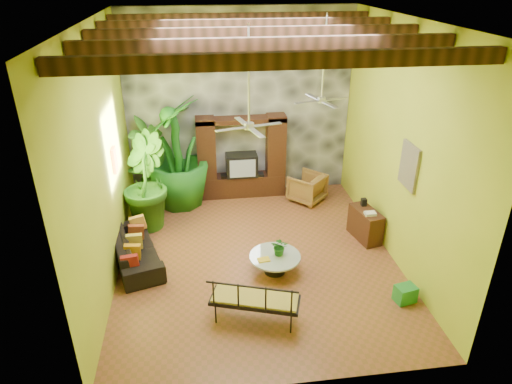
{
  "coord_description": "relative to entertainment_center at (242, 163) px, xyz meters",
  "views": [
    {
      "loc": [
        -1.15,
        -8.41,
        5.87
      ],
      "look_at": [
        0.01,
        0.2,
        1.53
      ],
      "focal_mm": 32.0,
      "sensor_mm": 36.0,
      "label": 1
    }
  ],
  "objects": [
    {
      "name": "ceiling_fan_front",
      "position": [
        -0.2,
        -3.54,
        2.44
      ],
      "size": [
        1.28,
        1.28,
        1.86
      ],
      "color": "#AEAEB2",
      "rests_on": "ceiling"
    },
    {
      "name": "left_wall",
      "position": [
        -3.0,
        -3.14,
        1.53
      ],
      "size": [
        0.02,
        7.0,
        5.0
      ],
      "primitive_type": "cube",
      "color": "#A5B829",
      "rests_on": "ground"
    },
    {
      "name": "ceiling_fan_back",
      "position": [
        1.6,
        -1.94,
        2.44
      ],
      "size": [
        1.28,
        1.28,
        1.86
      ],
      "color": "#AEAEB2",
      "rests_on": "ceiling"
    },
    {
      "name": "side_console",
      "position": [
        2.65,
        -2.69,
        -0.59
      ],
      "size": [
        0.61,
        1.0,
        0.75
      ],
      "primitive_type": "cube",
      "rotation": [
        0.0,
        0.0,
        0.22
      ],
      "color": "#391F12",
      "rests_on": "ground"
    },
    {
      "name": "entertainment_center",
      "position": [
        0.0,
        0.0,
        0.0
      ],
      "size": [
        2.4,
        0.55,
        2.3
      ],
      "color": "black",
      "rests_on": "ground"
    },
    {
      "name": "sofa",
      "position": [
        -2.65,
        -2.93,
        -0.65
      ],
      "size": [
        1.41,
        2.32,
        0.63
      ],
      "primitive_type": "imported",
      "rotation": [
        0.0,
        0.0,
        1.85
      ],
      "color": "black",
      "rests_on": "ground"
    },
    {
      "name": "yellow_tray",
      "position": [
        0.05,
        -3.85,
        -0.55
      ],
      "size": [
        0.27,
        0.21,
        0.03
      ],
      "primitive_type": "cube",
      "rotation": [
        0.0,
        0.0,
        0.14
      ],
      "color": "gold",
      "rests_on": "coffee_table"
    },
    {
      "name": "ground",
      "position": [
        0.0,
        -3.14,
        -0.97
      ],
      "size": [
        7.0,
        7.0,
        0.0
      ],
      "primitive_type": "plane",
      "color": "brown",
      "rests_on": "ground"
    },
    {
      "name": "iron_bench",
      "position": [
        -0.3,
        -5.2,
        -0.43
      ],
      "size": [
        1.7,
        1.07,
        0.57
      ],
      "rotation": [
        0.0,
        0.0,
        -0.32
      ],
      "color": "black",
      "rests_on": "ground"
    },
    {
      "name": "right_wall",
      "position": [
        3.0,
        -3.14,
        1.53
      ],
      "size": [
        0.02,
        7.0,
        5.0
      ],
      "primitive_type": "cube",
      "color": "#A5B829",
      "rests_on": "ground"
    },
    {
      "name": "coffee_table",
      "position": [
        0.3,
        -3.72,
        -0.71
      ],
      "size": [
        1.08,
        1.08,
        0.4
      ],
      "rotation": [
        0.0,
        0.0,
        -0.34
      ],
      "color": "black",
      "rests_on": "ground"
    },
    {
      "name": "back_wall",
      "position": [
        0.0,
        0.36,
        1.53
      ],
      "size": [
        6.0,
        0.02,
        5.0
      ],
      "primitive_type": "cube",
      "color": "#A5B829",
      "rests_on": "ground"
    },
    {
      "name": "wall_art_painting",
      "position": [
        2.96,
        -3.74,
        1.33
      ],
      "size": [
        0.06,
        0.7,
        0.9
      ],
      "primitive_type": "cube",
      "color": "#21557C",
      "rests_on": "right_wall"
    },
    {
      "name": "stone_accent_wall",
      "position": [
        0.0,
        0.3,
        1.53
      ],
      "size": [
        5.98,
        0.1,
        4.98
      ],
      "primitive_type": "cube",
      "color": "#313237",
      "rests_on": "ground"
    },
    {
      "name": "centerpiece_plant",
      "position": [
        0.41,
        -3.69,
        -0.37
      ],
      "size": [
        0.44,
        0.41,
        0.4
      ],
      "primitive_type": "imported",
      "rotation": [
        0.0,
        0.0,
        -0.31
      ],
      "color": "#1C5817",
      "rests_on": "coffee_table"
    },
    {
      "name": "green_bin",
      "position": [
        2.65,
        -4.99,
        -0.8
      ],
      "size": [
        0.44,
        0.36,
        0.34
      ],
      "primitive_type": "cube",
      "rotation": [
        0.0,
        0.0,
        0.21
      ],
      "color": "#1E722C",
      "rests_on": "ground"
    },
    {
      "name": "tall_plant_b",
      "position": [
        -2.5,
        -1.36,
        0.21
      ],
      "size": [
        1.37,
        1.54,
        2.36
      ],
      "primitive_type": "imported",
      "rotation": [
        0.0,
        0.0,
        1.85
      ],
      "color": "#28671B",
      "rests_on": "ground"
    },
    {
      "name": "ceiling_beams",
      "position": [
        0.0,
        -3.14,
        3.81
      ],
      "size": [
        5.95,
        5.36,
        0.22
      ],
      "color": "#3A1E12",
      "rests_on": "ceiling"
    },
    {
      "name": "ceiling",
      "position": [
        0.0,
        -3.14,
        4.03
      ],
      "size": [
        6.0,
        7.0,
        0.02
      ],
      "primitive_type": "cube",
      "color": "silver",
      "rests_on": "back_wall"
    },
    {
      "name": "wall_art_mask",
      "position": [
        -2.96,
        -2.14,
        1.13
      ],
      "size": [
        0.06,
        0.32,
        0.55
      ],
      "primitive_type": "cube",
      "color": "orange",
      "rests_on": "left_wall"
    },
    {
      "name": "tall_plant_a",
      "position": [
        -2.4,
        -0.14,
        0.24
      ],
      "size": [
        1.4,
        1.53,
        2.41
      ],
      "primitive_type": "imported",
      "rotation": [
        0.0,
        0.0,
        1.0
      ],
      "color": "#2F6C1C",
      "rests_on": "ground"
    },
    {
      "name": "tall_plant_c",
      "position": [
        -1.72,
        -0.3,
        0.51
      ],
      "size": [
        1.99,
        1.99,
        2.94
      ],
      "primitive_type": "imported",
      "rotation": [
        0.0,
        0.0,
        4.47
      ],
      "color": "#1E691B",
      "rests_on": "ground"
    },
    {
      "name": "wicker_armchair",
      "position": [
        1.74,
        -0.6,
        -0.58
      ],
      "size": [
        1.2,
        1.2,
        0.78
      ],
      "primitive_type": "imported",
      "rotation": [
        0.0,
        0.0,
        3.92
      ],
      "color": "brown",
      "rests_on": "ground"
    }
  ]
}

